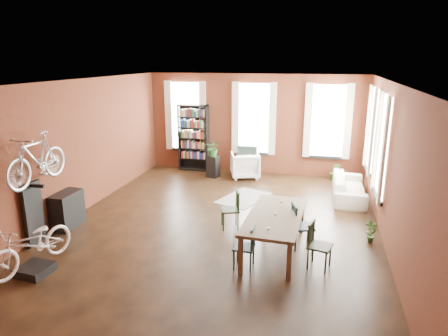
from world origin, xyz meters
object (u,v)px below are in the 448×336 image
(bookshelf, at_px, (194,138))
(console_table, at_px, (67,210))
(dining_chair_a, at_px, (244,247))
(plant_stand, at_px, (213,166))
(white_armchair, at_px, (245,164))
(bike_trainer, at_px, (35,270))
(bicycle_floor, at_px, (29,223))
(dining_chair_b, at_px, (230,210))
(dining_chair_d, at_px, (302,226))
(dining_chair_c, at_px, (320,246))
(dining_table, at_px, (275,233))
(cream_sofa, at_px, (349,184))

(bookshelf, distance_m, console_table, 5.40)
(dining_chair_a, height_order, bookshelf, bookshelf)
(dining_chair_a, bearing_deg, plant_stand, -159.02)
(white_armchair, bearing_deg, bike_trainer, 51.98)
(bike_trainer, xyz_separation_m, bicycle_floor, (0.03, -0.02, 0.90))
(bookshelf, xyz_separation_m, bike_trainer, (-0.62, -7.15, -1.02))
(bookshelf, distance_m, bike_trainer, 7.25)
(dining_chair_b, relative_size, console_table, 1.08)
(console_table, bearing_deg, dining_chair_d, 2.48)
(plant_stand, bearing_deg, bookshelf, 142.31)
(dining_chair_d, height_order, bicycle_floor, bicycle_floor)
(plant_stand, bearing_deg, console_table, -115.15)
(dining_chair_d, bearing_deg, bookshelf, 19.47)
(dining_chair_c, relative_size, dining_chair_d, 0.95)
(dining_chair_a, height_order, bicycle_floor, bicycle_floor)
(dining_chair_b, bearing_deg, console_table, -97.25)
(console_table, distance_m, plant_stand, 5.02)
(bike_trainer, height_order, plant_stand, plant_stand)
(console_table, bearing_deg, white_armchair, 56.50)
(dining_chair_c, height_order, plant_stand, dining_chair_c)
(dining_chair_c, bearing_deg, dining_table, 75.72)
(dining_chair_b, relative_size, white_armchair, 0.98)
(dining_chair_a, bearing_deg, bicycle_floor, -71.94)
(dining_chair_a, distance_m, dining_chair_b, 1.76)
(dining_chair_b, relative_size, bookshelf, 0.39)
(white_armchair, bearing_deg, dining_chair_b, 78.36)
(bookshelf, relative_size, bicycle_floor, 1.34)
(dining_chair_d, relative_size, white_armchair, 1.03)
(white_armchair, distance_m, bicycle_floor, 7.14)
(dining_chair_c, bearing_deg, plant_stand, 48.21)
(dining_table, xyz_separation_m, white_armchair, (-1.52, 4.78, 0.06))
(dining_chair_d, distance_m, bookshelf, 6.34)
(white_armchair, relative_size, console_table, 1.10)
(cream_sofa, bearing_deg, bookshelf, 71.05)
(dining_chair_b, bearing_deg, dining_chair_a, 1.13)
(dining_chair_a, height_order, cream_sofa, cream_sofa)
(dining_chair_b, bearing_deg, bookshelf, -172.84)
(bike_trainer, distance_m, console_table, 2.08)
(dining_chair_c, relative_size, console_table, 1.07)
(dining_table, height_order, dining_chair_b, dining_chair_b)
(dining_chair_c, distance_m, console_table, 5.54)
(dining_chair_c, bearing_deg, dining_chair_b, 70.27)
(white_armchair, relative_size, bicycle_floor, 0.54)
(dining_chair_a, relative_size, cream_sofa, 0.39)
(dining_table, distance_m, console_table, 4.65)
(cream_sofa, height_order, plant_stand, cream_sofa)
(console_table, bearing_deg, plant_stand, 64.85)
(dining_chair_d, height_order, white_armchair, dining_chair_d)
(cream_sofa, xyz_separation_m, bike_trainer, (-5.57, -5.45, -0.33))
(console_table, bearing_deg, dining_chair_a, -11.22)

